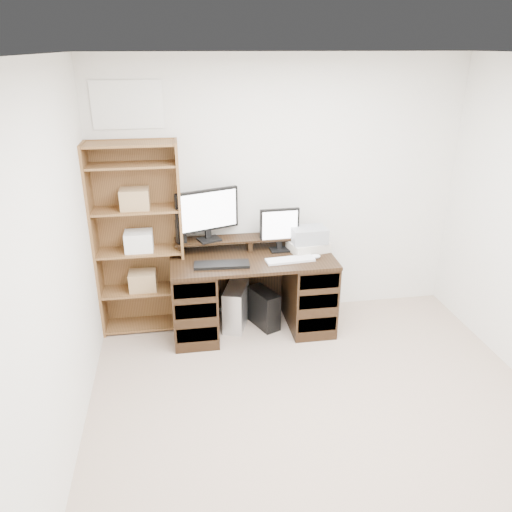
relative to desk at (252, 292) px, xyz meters
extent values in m
cube|color=tan|center=(0.33, -1.64, -0.40)|extent=(3.50, 4.00, 0.02)
cube|color=white|center=(0.33, -1.64, 2.12)|extent=(3.50, 4.00, 0.02)
cube|color=white|center=(0.33, 0.37, 0.86)|extent=(3.50, 0.02, 2.50)
cube|color=white|center=(-1.43, -1.64, 0.86)|extent=(0.02, 4.00, 2.50)
cube|color=white|center=(-1.02, 0.35, 1.69)|extent=(0.60, 0.01, 0.40)
cube|color=black|center=(0.00, -0.01, 0.35)|extent=(1.50, 0.70, 0.03)
cube|color=black|center=(-0.55, -0.01, -0.03)|extent=(0.40, 0.66, 0.72)
cube|color=black|center=(0.55, -0.01, -0.03)|extent=(0.40, 0.66, 0.72)
cube|color=black|center=(0.00, 0.32, 0.01)|extent=(1.48, 0.02, 0.65)
cube|color=black|center=(-0.55, -0.34, -0.21)|extent=(0.36, 0.01, 0.14)
cube|color=black|center=(-0.55, -0.34, 0.03)|extent=(0.36, 0.01, 0.14)
cube|color=black|center=(-0.55, -0.34, 0.23)|extent=(0.36, 0.01, 0.14)
cube|color=black|center=(0.55, -0.34, -0.21)|extent=(0.36, 0.01, 0.14)
cube|color=black|center=(0.55, -0.34, 0.03)|extent=(0.36, 0.01, 0.14)
cube|color=black|center=(0.55, -0.34, 0.23)|extent=(0.36, 0.01, 0.14)
cube|color=black|center=(-0.65, 0.21, 0.41)|extent=(0.04, 0.20, 0.10)
cube|color=black|center=(0.00, 0.21, 0.41)|extent=(0.04, 0.20, 0.10)
cube|color=black|center=(0.65, 0.21, 0.41)|extent=(0.04, 0.20, 0.10)
cube|color=black|center=(0.00, 0.21, 0.47)|extent=(1.40, 0.22, 0.02)
cube|color=black|center=(-0.38, 0.18, 0.49)|extent=(0.24, 0.21, 0.02)
cube|color=black|center=(-0.39, 0.20, 0.55)|extent=(0.06, 0.05, 0.11)
cube|color=black|center=(-0.39, 0.20, 0.77)|extent=(0.58, 0.24, 0.39)
cube|color=white|center=(-0.38, 0.18, 0.77)|extent=(0.53, 0.19, 0.34)
cube|color=black|center=(0.28, 0.12, 0.37)|extent=(0.18, 0.14, 0.02)
cube|color=black|center=(0.28, 0.14, 0.43)|extent=(0.05, 0.03, 0.10)
cube|color=black|center=(0.28, 0.14, 0.61)|extent=(0.37, 0.05, 0.32)
cube|color=white|center=(0.28, 0.12, 0.61)|extent=(0.33, 0.01, 0.28)
cube|color=black|center=(-0.64, 0.18, 0.58)|extent=(0.10, 0.10, 0.21)
cube|color=black|center=(-0.30, -0.16, 0.37)|extent=(0.50, 0.19, 0.03)
cube|color=silver|center=(0.32, -0.14, 0.37)|extent=(0.45, 0.17, 0.02)
ellipsoid|color=white|center=(0.57, -0.12, 0.38)|extent=(0.11, 0.08, 0.04)
cube|color=beige|center=(0.55, 0.08, 0.40)|extent=(0.40, 0.34, 0.09)
cube|color=gray|center=(0.55, 0.08, 0.52)|extent=(0.33, 0.24, 0.14)
cube|color=silver|center=(-0.15, 0.08, -0.18)|extent=(0.31, 0.46, 0.42)
cube|color=black|center=(0.12, 0.04, -0.20)|extent=(0.29, 0.40, 0.37)
cube|color=#19FF33|center=(0.19, -0.13, -0.13)|extent=(0.01, 0.01, 0.01)
cube|color=brown|center=(-1.41, 0.19, 0.51)|extent=(0.02, 0.30, 1.80)
cube|color=brown|center=(-0.63, 0.19, 0.51)|extent=(0.02, 0.30, 1.80)
cube|color=brown|center=(-1.02, 0.33, 0.51)|extent=(0.80, 0.01, 1.80)
cube|color=brown|center=(-1.02, 0.19, -0.36)|extent=(0.75, 0.28, 0.02)
cube|color=brown|center=(-1.02, 0.19, 0.01)|extent=(0.75, 0.28, 0.02)
cube|color=brown|center=(-1.02, 0.19, 0.41)|extent=(0.75, 0.28, 0.02)
cube|color=brown|center=(-1.02, 0.19, 0.81)|extent=(0.75, 0.28, 0.02)
cube|color=brown|center=(-1.02, 0.19, 1.21)|extent=(0.75, 0.28, 0.02)
cube|color=brown|center=(-1.02, 0.19, 1.39)|extent=(0.75, 0.28, 0.02)
cube|color=#A07F54|center=(-1.02, 0.19, 0.11)|extent=(0.25, 0.20, 0.18)
cube|color=white|center=(-1.02, 0.19, 0.51)|extent=(0.25, 0.20, 0.18)
cube|color=#A07F54|center=(-1.02, 0.19, 0.91)|extent=(0.25, 0.20, 0.18)
camera|label=1|loc=(-0.64, -4.17, 2.16)|focal=35.00mm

